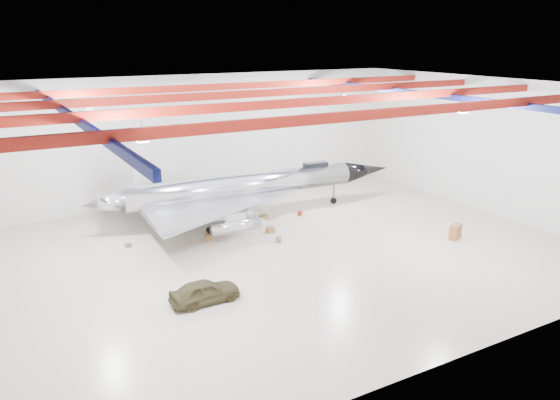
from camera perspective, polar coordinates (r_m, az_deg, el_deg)
floor at (r=36.90m, az=-0.57°, el=-5.66°), size 40.00×40.00×0.00m
wall_back at (r=48.59m, az=-9.21°, el=6.34°), size 40.00×0.00×40.00m
wall_right at (r=47.92m, az=20.95°, el=5.32°), size 0.00×30.00×30.00m
ceiling at (r=34.28m, az=-0.62°, el=11.62°), size 40.00×40.00×0.00m
ceiling_structure at (r=34.34m, az=-0.62°, el=10.50°), size 39.50×29.50×1.08m
jet_aircraft at (r=43.62m, az=-3.88°, el=1.14°), size 26.54×15.83×7.23m
jeep at (r=30.50m, az=-7.86°, el=-9.44°), size 3.92×1.66×1.32m
desk at (r=41.42m, az=17.86°, el=-3.18°), size 1.29×0.99×1.06m
crate_ply at (r=39.55m, az=-7.45°, el=-3.93°), size 0.68×0.60×0.40m
engine_drum at (r=38.92m, az=-0.16°, el=-4.15°), size 0.42×0.42×0.38m
parts_bin at (r=43.60m, az=-1.74°, el=-1.83°), size 0.57×0.46×0.40m
crate_small at (r=39.46m, az=-15.59°, el=-4.57°), size 0.45×0.39×0.27m
tool_chest at (r=44.73m, az=2.08°, el=-1.37°), size 0.49×0.49×0.37m
oil_barrel at (r=40.76m, az=-1.00°, el=-3.14°), size 0.70×0.61×0.42m
spares_box at (r=44.05m, az=-4.63°, el=-1.74°), size 0.44×0.44×0.31m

